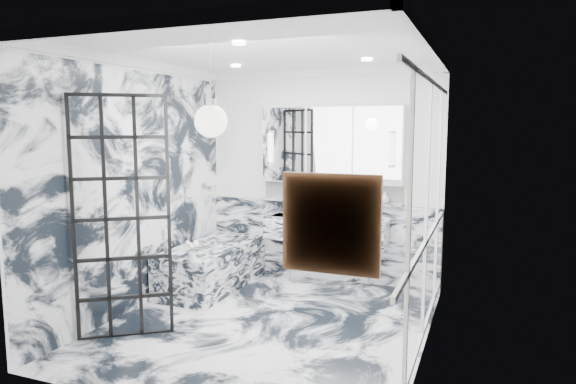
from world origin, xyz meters
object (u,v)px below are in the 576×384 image
at_px(crittall_door, 122,219).
at_px(trough_sink, 326,229).
at_px(mirror_cabinet, 331,145).
at_px(bathtub, 212,266).

xyz_separation_m(crittall_door, trough_sink, (1.33, 2.35, -0.45)).
height_order(trough_sink, mirror_cabinet, mirror_cabinet).
bearing_deg(trough_sink, bathtub, -153.52).
xyz_separation_m(trough_sink, bathtub, (-1.33, -0.66, -0.45)).
distance_m(crittall_door, bathtub, 1.92).
distance_m(crittall_door, mirror_cabinet, 2.92).
relative_size(crittall_door, mirror_cabinet, 1.24).
bearing_deg(bathtub, crittall_door, -90.21).
relative_size(crittall_door, trough_sink, 1.47).
height_order(trough_sink, bathtub, trough_sink).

